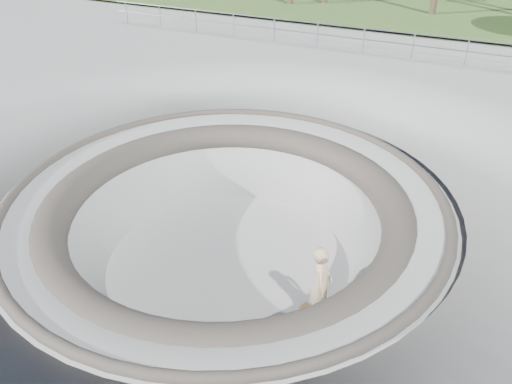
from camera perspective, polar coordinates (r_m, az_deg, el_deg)
ground at (r=11.61m, az=-3.45°, el=-0.53°), size 180.00×180.00×0.00m
skate_bowl at (r=12.69m, az=-3.18°, el=-7.51°), size 14.00×14.00×4.10m
distant_hills at (r=67.04m, az=25.11°, el=17.80°), size 103.20×45.00×28.60m
safety_railing at (r=21.81m, az=12.20°, el=16.60°), size 25.00×0.06×1.03m
skateboard at (r=11.29m, az=7.10°, el=-13.84°), size 0.94×0.55×0.09m
skater at (r=10.64m, az=7.44°, el=-10.30°), size 0.61×0.77×1.84m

